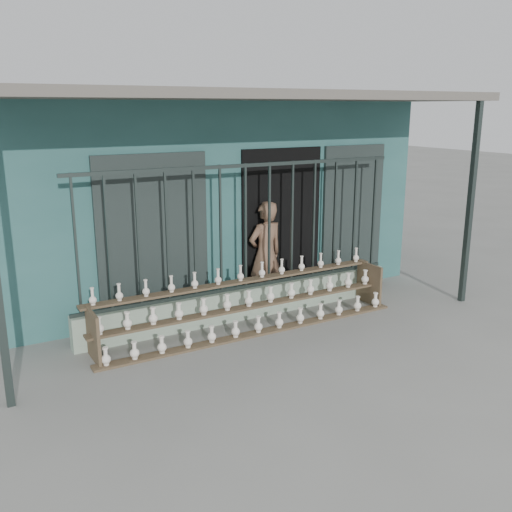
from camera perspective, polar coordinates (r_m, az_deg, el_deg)
ground at (r=7.41m, az=3.87°, el=-9.22°), size 60.00×60.00×0.00m
workshop_building at (r=10.65m, az=-8.65°, el=7.07°), size 7.40×6.60×3.21m
parapet_wall at (r=8.37m, az=-1.02°, el=-4.69°), size 5.00×0.20×0.45m
security_fence at (r=8.06m, az=-1.05°, el=2.87°), size 5.00×0.04×1.80m
shelf_rack at (r=7.90m, az=-0.65°, el=-4.81°), size 4.50×0.68×0.85m
elderly_woman at (r=8.70m, az=0.97°, el=0.17°), size 0.64×0.46×1.64m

